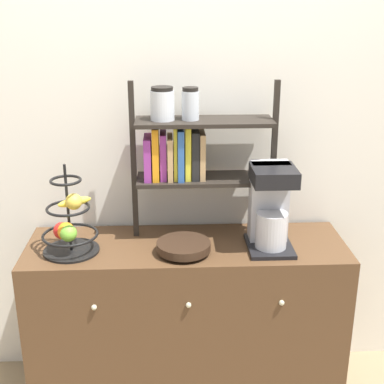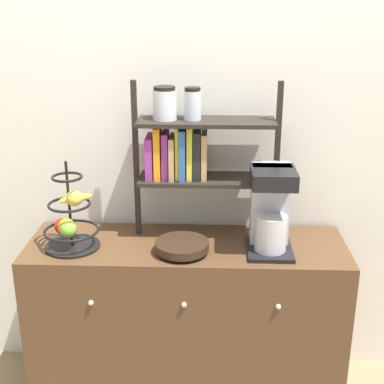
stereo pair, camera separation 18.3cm
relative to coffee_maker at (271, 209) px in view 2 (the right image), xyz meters
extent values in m
cube|color=silver|center=(-0.37, 0.30, 0.32)|extent=(7.00, 0.05, 2.60)
cube|color=#4C331E|center=(-0.37, 0.03, -0.58)|extent=(1.44, 0.45, 0.79)
sphere|color=#B2AD8C|center=(-0.76, -0.20, -0.36)|extent=(0.02, 0.02, 0.02)
sphere|color=#B2AD8C|center=(-0.37, -0.20, -0.36)|extent=(0.02, 0.02, 0.02)
sphere|color=#B2AD8C|center=(0.03, -0.20, -0.36)|extent=(0.02, 0.02, 0.02)
cube|color=black|center=(0.00, -0.02, -0.18)|extent=(0.20, 0.24, 0.02)
cube|color=#B7B7BC|center=(0.00, 0.04, 0.01)|extent=(0.17, 0.10, 0.36)
cylinder|color=#B7B7BC|center=(0.00, -0.05, -0.09)|extent=(0.14, 0.14, 0.16)
cube|color=black|center=(0.00, -0.04, 0.15)|extent=(0.19, 0.20, 0.07)
cylinder|color=black|center=(-0.87, -0.02, -0.18)|extent=(0.24, 0.24, 0.01)
cylinder|color=black|center=(-0.87, -0.02, 0.01)|extent=(0.01, 0.01, 0.39)
torus|color=black|center=(-0.87, -0.02, -0.11)|extent=(0.24, 0.24, 0.01)
torus|color=black|center=(-0.87, -0.02, 0.01)|extent=(0.19, 0.19, 0.01)
torus|color=black|center=(-0.87, -0.02, 0.14)|extent=(0.13, 0.13, 0.01)
sphere|color=red|center=(-0.90, -0.05, -0.07)|extent=(0.07, 0.07, 0.07)
sphere|color=#6BAD33|center=(-0.86, -0.08, -0.07)|extent=(0.07, 0.07, 0.07)
sphere|color=orange|center=(-0.88, -0.07, -0.07)|extent=(0.08, 0.08, 0.08)
ellipsoid|color=yellow|center=(-0.84, 0.00, 0.04)|extent=(0.15, 0.11, 0.04)
sphere|color=gold|center=(-0.84, -0.04, 0.05)|extent=(0.07, 0.07, 0.07)
cylinder|color=black|center=(-0.38, -0.06, -0.18)|extent=(0.13, 0.13, 0.02)
cylinder|color=black|center=(-0.38, -0.06, -0.16)|extent=(0.23, 0.23, 0.04)
cube|color=black|center=(-0.60, 0.14, 0.17)|extent=(0.02, 0.02, 0.71)
cube|color=black|center=(0.03, 0.14, 0.17)|extent=(0.02, 0.02, 0.71)
cube|color=black|center=(-0.28, 0.14, 0.08)|extent=(0.60, 0.20, 0.02)
cube|color=black|center=(-0.28, 0.14, 0.35)|extent=(0.60, 0.20, 0.02)
cube|color=#8C338C|center=(-0.53, 0.14, 0.19)|extent=(0.03, 0.15, 0.19)
cube|color=orange|center=(-0.50, 0.14, 0.21)|extent=(0.03, 0.15, 0.24)
cube|color=#8C338C|center=(-0.46, 0.14, 0.20)|extent=(0.03, 0.13, 0.21)
cube|color=tan|center=(-0.43, 0.14, 0.19)|extent=(0.02, 0.15, 0.19)
cube|color=yellow|center=(-0.41, 0.14, 0.21)|extent=(0.02, 0.12, 0.24)
cube|color=#2D599E|center=(-0.39, 0.14, 0.21)|extent=(0.03, 0.16, 0.23)
cube|color=yellow|center=(-0.35, 0.14, 0.21)|extent=(0.03, 0.12, 0.24)
cube|color=black|center=(-0.32, 0.14, 0.20)|extent=(0.03, 0.13, 0.22)
cube|color=tan|center=(-0.29, 0.14, 0.20)|extent=(0.02, 0.13, 0.21)
cylinder|color=silver|center=(-0.46, 0.14, 0.42)|extent=(0.10, 0.10, 0.13)
cylinder|color=black|center=(-0.46, 0.14, 0.49)|extent=(0.09, 0.09, 0.02)
cylinder|color=silver|center=(-0.34, 0.14, 0.42)|extent=(0.08, 0.08, 0.12)
cylinder|color=black|center=(-0.34, 0.14, 0.49)|extent=(0.07, 0.07, 0.02)
camera|label=1|loc=(-0.44, -2.15, 0.85)|focal=50.00mm
camera|label=2|loc=(-0.26, -2.15, 0.85)|focal=50.00mm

